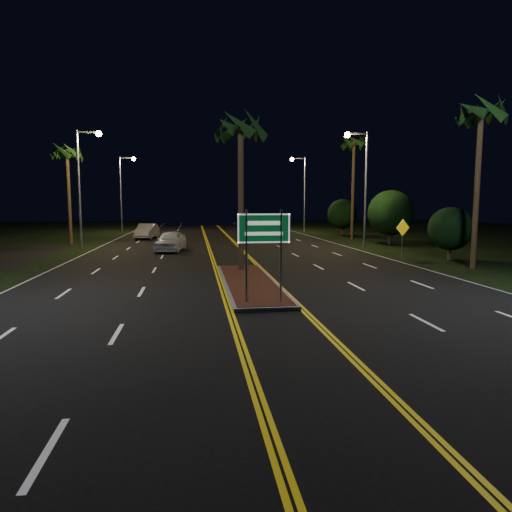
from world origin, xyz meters
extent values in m
plane|color=black|center=(0.00, 0.00, 0.00)|extent=(120.00, 120.00, 0.00)
cube|color=gray|center=(0.00, 7.00, 0.07)|extent=(2.25, 10.25, 0.15)
cube|color=#592819|center=(0.00, 7.00, 0.16)|extent=(2.00, 10.00, 0.02)
cylinder|color=gray|center=(-0.60, 2.80, 1.75)|extent=(0.08, 0.08, 3.20)
cylinder|color=gray|center=(0.60, 2.80, 1.75)|extent=(0.08, 0.08, 3.20)
cube|color=#07471E|center=(0.00, 2.80, 2.70)|extent=(1.80, 0.04, 1.00)
cube|color=white|center=(0.00, 2.77, 2.70)|extent=(1.80, 0.01, 1.00)
cylinder|color=gray|center=(-11.00, 24.00, 4.50)|extent=(0.18, 0.18, 9.00)
cube|color=gray|center=(-10.20, 24.00, 8.85)|extent=(1.60, 0.12, 0.12)
sphere|color=#FFD172|center=(-9.40, 24.00, 8.75)|extent=(0.44, 0.44, 0.44)
cylinder|color=gray|center=(-11.00, 44.00, 4.50)|extent=(0.18, 0.18, 9.00)
cube|color=gray|center=(-10.20, 44.00, 8.85)|extent=(1.60, 0.12, 0.12)
sphere|color=#FFD172|center=(-9.40, 44.00, 8.75)|extent=(0.44, 0.44, 0.44)
cylinder|color=gray|center=(11.00, 22.00, 4.50)|extent=(0.18, 0.18, 9.00)
cube|color=gray|center=(10.20, 22.00, 8.85)|extent=(1.60, 0.12, 0.12)
sphere|color=#FFD172|center=(9.40, 22.00, 8.75)|extent=(0.44, 0.44, 0.44)
cylinder|color=gray|center=(11.00, 42.00, 4.50)|extent=(0.18, 0.18, 9.00)
cube|color=gray|center=(10.20, 42.00, 8.85)|extent=(1.60, 0.12, 0.12)
sphere|color=#FFD172|center=(9.40, 42.00, 8.75)|extent=(0.44, 0.44, 0.44)
cylinder|color=#382819|center=(0.00, 10.50, 3.75)|extent=(0.28, 0.28, 7.50)
cylinder|color=#382819|center=(-12.80, 28.00, 4.00)|extent=(0.28, 0.28, 8.00)
cylinder|color=#382819|center=(12.50, 10.00, 4.25)|extent=(0.28, 0.28, 8.50)
cylinder|color=#382819|center=(12.80, 30.00, 4.75)|extent=(0.28, 0.28, 9.50)
cylinder|color=#382819|center=(13.50, 14.00, 0.45)|extent=(0.24, 0.24, 0.90)
sphere|color=black|center=(13.50, 14.00, 1.95)|extent=(2.70, 2.70, 2.70)
cylinder|color=#382819|center=(14.00, 24.00, 0.63)|extent=(0.24, 0.24, 1.26)
sphere|color=black|center=(14.00, 24.00, 2.73)|extent=(3.78, 3.78, 3.78)
cylinder|color=#382819|center=(13.80, 36.00, 0.54)|extent=(0.24, 0.24, 1.08)
sphere|color=black|center=(13.80, 36.00, 2.34)|extent=(3.24, 3.24, 3.24)
imported|color=white|center=(-4.11, 21.61, 0.88)|extent=(3.11, 5.61, 1.77)
imported|color=silver|center=(-7.06, 34.09, 0.87)|extent=(2.96, 5.47, 1.73)
cylinder|color=gray|center=(10.80, 14.96, 1.09)|extent=(0.07, 0.07, 2.19)
cube|color=yellow|center=(10.80, 14.94, 1.99)|extent=(1.02, 0.34, 1.06)
camera|label=1|loc=(-2.34, -12.53, 3.56)|focal=32.00mm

